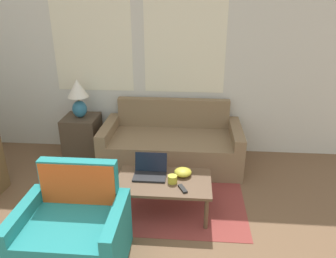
{
  "coord_description": "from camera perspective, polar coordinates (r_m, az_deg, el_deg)",
  "views": [
    {
      "loc": [
        0.7,
        -1.08,
        2.2
      ],
      "look_at": [
        0.42,
        2.39,
        0.75
      ],
      "focal_mm": 35.0,
      "sensor_mm": 36.0,
      "label": 1
    }
  ],
  "objects": [
    {
      "name": "cup_navy",
      "position": [
        3.41,
        0.79,
        -8.72
      ],
      "size": [
        0.1,
        0.1,
        0.08
      ],
      "color": "gold",
      "rests_on": "coffee_table"
    },
    {
      "name": "snack_bowl",
      "position": [
        3.54,
        2.61,
        -7.5
      ],
      "size": [
        0.19,
        0.19,
        0.08
      ],
      "color": "gold",
      "rests_on": "coffee_table"
    },
    {
      "name": "armchair",
      "position": [
        3.07,
        -16.02,
        -17.24
      ],
      "size": [
        0.89,
        0.71,
        0.86
      ],
      "color": "teal",
      "rests_on": "ground_plane"
    },
    {
      "name": "couch",
      "position": [
        4.51,
        0.65,
        -2.85
      ],
      "size": [
        1.85,
        0.88,
        0.83
      ],
      "color": "#846B4C",
      "rests_on": "ground_plane"
    },
    {
      "name": "rug",
      "position": [
        4.11,
        -0.04,
        -9.64
      ],
      "size": [
        1.79,
        1.94,
        0.01
      ],
      "color": "brown",
      "rests_on": "ground_plane"
    },
    {
      "name": "table_lamp",
      "position": [
        4.65,
        -15.38,
        5.7
      ],
      "size": [
        0.28,
        0.28,
        0.53
      ],
      "color": "teal",
      "rests_on": "side_table"
    },
    {
      "name": "tv_remote",
      "position": [
        3.32,
        2.57,
        -10.34
      ],
      "size": [
        0.1,
        0.15,
        0.02
      ],
      "color": "black",
      "rests_on": "coffee_table"
    },
    {
      "name": "side_table",
      "position": [
        4.85,
        -14.64,
        -1.23
      ],
      "size": [
        0.47,
        0.47,
        0.59
      ],
      "color": "#4C3D2D",
      "rests_on": "ground_plane"
    },
    {
      "name": "laptop",
      "position": [
        3.54,
        -3.12,
        -7.33
      ],
      "size": [
        0.35,
        0.27,
        0.22
      ],
      "color": "black",
      "rests_on": "coffee_table"
    },
    {
      "name": "wall_back",
      "position": [
        4.66,
        -4.16,
        11.53
      ],
      "size": [
        6.08,
        0.06,
        2.6
      ],
      "color": "silver",
      "rests_on": "ground_plane"
    },
    {
      "name": "coffee_table",
      "position": [
        3.48,
        -0.76,
        -9.56
      ],
      "size": [
        0.99,
        0.59,
        0.38
      ],
      "color": "brown",
      "rests_on": "ground_plane"
    }
  ]
}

